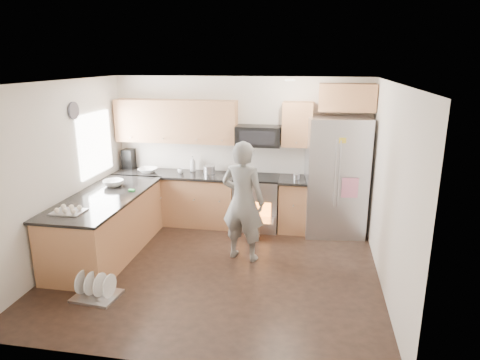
% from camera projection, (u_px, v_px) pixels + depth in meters
% --- Properties ---
extents(ground, '(4.50, 4.50, 0.00)m').
position_uv_depth(ground, '(216.00, 269.00, 6.07)').
color(ground, black).
rests_on(ground, ground).
extents(room_shell, '(4.54, 4.04, 2.62)m').
position_uv_depth(room_shell, '(212.00, 154.00, 5.64)').
color(room_shell, silver).
rests_on(room_shell, ground).
extents(back_cabinet_run, '(4.45, 0.64, 2.50)m').
position_uv_depth(back_cabinet_run, '(205.00, 171.00, 7.56)').
color(back_cabinet_run, '#AC7144').
rests_on(back_cabinet_run, ground).
extents(peninsula, '(0.96, 2.36, 1.03)m').
position_uv_depth(peninsula, '(107.00, 225.00, 6.47)').
color(peninsula, '#AC7144').
rests_on(peninsula, ground).
extents(stove_range, '(0.76, 0.97, 1.79)m').
position_uv_depth(stove_range, '(257.00, 191.00, 7.43)').
color(stove_range, '#B7B7BC').
rests_on(stove_range, ground).
extents(refrigerator, '(1.05, 0.86, 1.99)m').
position_uv_depth(refrigerator, '(335.00, 176.00, 7.13)').
color(refrigerator, '#B7B7BC').
rests_on(refrigerator, ground).
extents(person, '(0.73, 0.56, 1.78)m').
position_uv_depth(person, '(243.00, 201.00, 6.19)').
color(person, gray).
rests_on(person, ground).
extents(dish_rack, '(0.58, 0.48, 0.33)m').
position_uv_depth(dish_rack, '(96.00, 291.00, 5.34)').
color(dish_rack, '#B7B7BC').
rests_on(dish_rack, ground).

